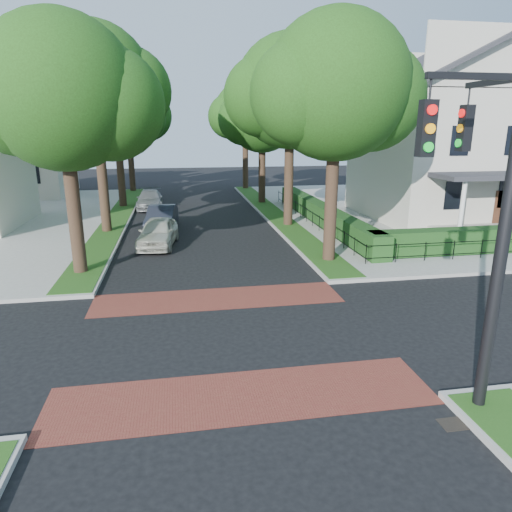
{
  "coord_description": "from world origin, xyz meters",
  "views": [
    {
      "loc": [
        -1.29,
        -12.5,
        6.08
      ],
      "look_at": [
        1.4,
        3.07,
        1.6
      ],
      "focal_mm": 32.0,
      "sensor_mm": 36.0,
      "label": 1
    }
  ],
  "objects_px": {
    "traffic_signal": "(493,199)",
    "parked_car_front": "(158,232)",
    "parked_car_rear": "(150,199)",
    "parked_car_middle": "(162,218)"
  },
  "relations": [
    {
      "from": "parked_car_middle",
      "to": "parked_car_rear",
      "type": "relative_size",
      "value": 0.96
    },
    {
      "from": "parked_car_middle",
      "to": "parked_car_rear",
      "type": "xyz_separation_m",
      "value": [
        -1.11,
        8.11,
        -0.06
      ]
    },
    {
      "from": "parked_car_front",
      "to": "parked_car_rear",
      "type": "distance_m",
      "value": 12.11
    },
    {
      "from": "traffic_signal",
      "to": "parked_car_rear",
      "type": "bearing_deg",
      "value": 106.57
    },
    {
      "from": "traffic_signal",
      "to": "parked_car_front",
      "type": "distance_m",
      "value": 17.86
    },
    {
      "from": "parked_car_rear",
      "to": "parked_car_front",
      "type": "bearing_deg",
      "value": -85.73
    },
    {
      "from": "parked_car_front",
      "to": "parked_car_rear",
      "type": "xyz_separation_m",
      "value": [
        -1.02,
        12.07,
        -0.07
      ]
    },
    {
      "from": "traffic_signal",
      "to": "parked_car_rear",
      "type": "xyz_separation_m",
      "value": [
        -8.3,
        27.89,
        -4.03
      ]
    },
    {
      "from": "traffic_signal",
      "to": "parked_car_middle",
      "type": "relative_size",
      "value": 1.78
    },
    {
      "from": "parked_car_front",
      "to": "parked_car_rear",
      "type": "height_order",
      "value": "parked_car_front"
    }
  ]
}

